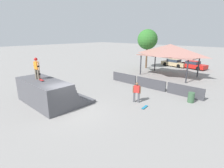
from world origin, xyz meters
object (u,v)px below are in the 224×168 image
object	(u,v)px
skateboard_on_ground	(145,107)
parked_car_red	(193,65)
trash_bin	(191,97)
skater_on_deck	(37,67)
skateboard_on_deck	(41,80)
tree_beside_pavilion	(147,40)
bystander_walking	(137,91)
parked_car_tan	(174,63)

from	to	relation	value
skateboard_on_ground	parked_car_red	size ratio (longest dim) A/B	0.18
skateboard_on_ground	trash_bin	size ratio (longest dim) A/B	0.92
skater_on_deck	skateboard_on_ground	distance (m)	9.02
skater_on_deck	parked_car_red	size ratio (longest dim) A/B	0.40
skateboard_on_deck	skateboard_on_ground	bearing A→B (deg)	46.93
skateboard_on_deck	tree_beside_pavilion	world-z (taller)	tree_beside_pavilion
skateboard_on_deck	bystander_walking	xyz separation A→B (m)	(5.20, 5.50, -1.08)
skateboard_on_deck	skater_on_deck	bearing A→B (deg)	-171.29
skateboard_on_ground	parked_car_tan	bearing A→B (deg)	10.63
skateboard_on_ground	parked_car_tan	distance (m)	19.80
tree_beside_pavilion	trash_bin	distance (m)	15.81
parked_car_red	skateboard_on_ground	bearing A→B (deg)	-70.69
skater_on_deck	parked_car_tan	world-z (taller)	skater_on_deck
trash_bin	parked_car_tan	bearing A→B (deg)	118.76
skateboard_on_ground	trash_bin	world-z (taller)	trash_bin
skateboard_on_deck	parked_car_tan	size ratio (longest dim) A/B	0.19
skateboard_on_ground	trash_bin	xyz separation A→B (m)	(2.16, 3.57, 0.37)
skater_on_deck	skateboard_on_deck	size ratio (longest dim) A/B	2.06
skater_on_deck	bystander_walking	size ratio (longest dim) A/B	1.02
bystander_walking	parked_car_red	distance (m)	18.40
trash_bin	tree_beside_pavilion	bearing A→B (deg)	136.50
bystander_walking	tree_beside_pavilion	size ratio (longest dim) A/B	0.27
bystander_walking	skateboard_on_ground	xyz separation A→B (m)	(1.17, -0.51, -0.89)
skateboard_on_ground	parked_car_tan	size ratio (longest dim) A/B	0.17
bystander_walking	trash_bin	world-z (taller)	bystander_walking
skateboard_on_deck	skateboard_on_ground	world-z (taller)	skateboard_on_deck
tree_beside_pavilion	trash_bin	world-z (taller)	tree_beside_pavilion
skater_on_deck	tree_beside_pavilion	size ratio (longest dim) A/B	0.28
trash_bin	parked_car_tan	world-z (taller)	parked_car_tan
skater_on_deck	skateboard_on_deck	xyz separation A→B (m)	(0.55, -0.00, -0.95)
parked_car_tan	parked_car_red	xyz separation A→B (m)	(3.21, 0.02, -0.00)
bystander_walking	trash_bin	xyz separation A→B (m)	(3.33, 3.07, -0.52)
skateboard_on_deck	trash_bin	bearing A→B (deg)	53.93
skater_on_deck	trash_bin	xyz separation A→B (m)	(9.08, 8.57, -2.55)
bystander_walking	trash_bin	distance (m)	4.56
parked_car_tan	skateboard_on_deck	bearing A→B (deg)	-82.13
skateboard_on_deck	tree_beside_pavilion	distance (m)	19.40
skater_on_deck	parked_car_red	xyz separation A→B (m)	(3.94, 23.81, -2.38)
skateboard_on_deck	parked_car_red	world-z (taller)	skateboard_on_deck
skateboard_on_ground	parked_car_tan	world-z (taller)	parked_car_tan
skater_on_deck	parked_car_red	distance (m)	24.25
tree_beside_pavilion	parked_car_red	bearing A→B (deg)	38.83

